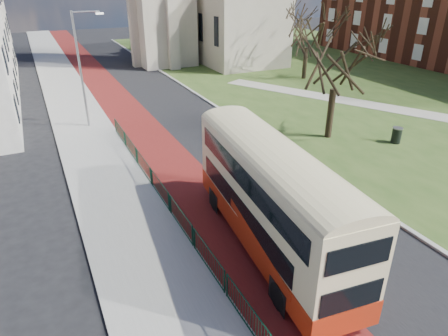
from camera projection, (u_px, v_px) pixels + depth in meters
ground at (267, 242)px, 16.89m from camera, size 160.00×160.00×0.00m
road_carriageway at (159, 109)px, 33.69m from camera, size 9.00×120.00×0.01m
bus_lane at (127, 113)px, 32.64m from camera, size 3.40×120.00×0.01m
pavement_west at (79, 119)px, 31.13m from camera, size 4.00×120.00×0.12m
kerb_west at (105, 116)px, 31.91m from camera, size 0.25×120.00×0.13m
kerb_east at (200, 96)px, 37.09m from camera, size 0.25×80.00×0.13m
grass_green at (363, 76)px, 44.87m from camera, size 40.00×80.00×0.04m
footpath at (412, 112)px, 32.79m from camera, size 18.84×32.82×0.03m
pedestrian_railing at (169, 203)px, 18.74m from camera, size 0.07×24.00×1.12m
streetlamp at (82, 65)px, 27.79m from camera, size 2.13×0.18×8.00m
bus at (271, 194)px, 15.54m from camera, size 3.49×10.70×4.39m
winter_tree_near at (338, 48)px, 25.23m from camera, size 7.73×7.73×8.68m
winter_tree_far at (309, 22)px, 41.06m from camera, size 5.74×5.74×8.45m
litter_bin at (397, 135)px, 26.62m from camera, size 0.81×0.81×1.07m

